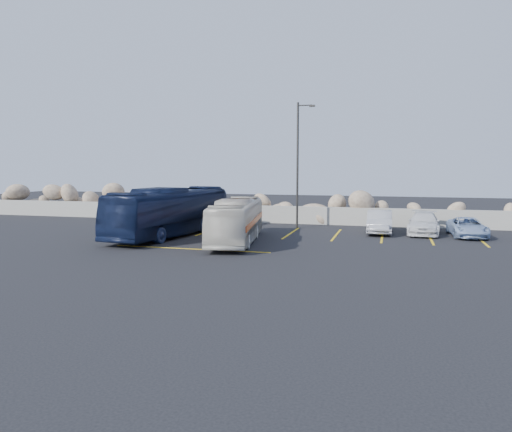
% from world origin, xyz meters
% --- Properties ---
extents(ground, '(90.00, 90.00, 0.00)m').
position_xyz_m(ground, '(0.00, 0.00, 0.00)').
color(ground, black).
rests_on(ground, ground).
extents(seawall, '(60.00, 0.40, 1.20)m').
position_xyz_m(seawall, '(0.00, 12.00, 0.60)').
color(seawall, gray).
rests_on(seawall, ground).
extents(riprap_pile, '(54.00, 2.80, 2.60)m').
position_xyz_m(riprap_pile, '(0.00, 13.20, 1.30)').
color(riprap_pile, '#947A61').
rests_on(riprap_pile, ground).
extents(parking_lines, '(18.16, 9.36, 0.01)m').
position_xyz_m(parking_lines, '(4.64, 5.57, 0.01)').
color(parking_lines, gold).
rests_on(parking_lines, ground).
extents(lamppost, '(1.14, 0.18, 8.00)m').
position_xyz_m(lamppost, '(2.56, 9.50, 4.30)').
color(lamppost, '#302E2B').
rests_on(lamppost, ground).
extents(vintage_bus, '(3.20, 8.41, 2.29)m').
position_xyz_m(vintage_bus, '(0.49, 2.89, 1.14)').
color(vintage_bus, beige).
rests_on(vintage_bus, ground).
extents(tour_coach, '(3.64, 10.22, 2.79)m').
position_xyz_m(tour_coach, '(-3.87, 4.12, 1.39)').
color(tour_coach, '#0F1834').
rests_on(tour_coach, ground).
extents(car_b, '(1.50, 4.11, 1.34)m').
position_xyz_m(car_b, '(7.69, 8.52, 0.67)').
color(car_b, '#B9BABE').
rests_on(car_b, ground).
extents(car_c, '(2.10, 4.46, 1.26)m').
position_xyz_m(car_c, '(10.23, 8.81, 0.63)').
color(car_c, white).
rests_on(car_c, ground).
extents(car_d, '(2.05, 4.02, 1.09)m').
position_xyz_m(car_d, '(12.56, 8.24, 0.54)').
color(car_d, '#93ABD1').
rests_on(car_d, ground).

